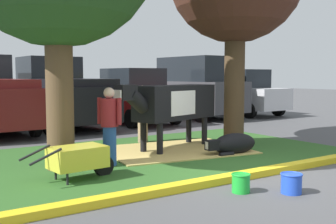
{
  "coord_description": "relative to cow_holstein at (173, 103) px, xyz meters",
  "views": [
    {
      "loc": [
        -5.38,
        -5.56,
        1.78
      ],
      "look_at": [
        0.1,
        2.66,
        0.9
      ],
      "focal_mm": 44.64,
      "sensor_mm": 36.0,
      "label": 1
    }
  ],
  "objects": [
    {
      "name": "bucket_green",
      "position": [
        -1.17,
        -3.55,
        -0.97
      ],
      "size": [
        0.3,
        0.3,
        0.29
      ],
      "color": "green",
      "rests_on": "ground"
    },
    {
      "name": "cow_holstein",
      "position": [
        0.0,
        0.0,
        0.0
      ],
      "size": [
        3.06,
        1.34,
        1.58
      ],
      "color": "black",
      "rests_on": "ground"
    },
    {
      "name": "person_visitor_near",
      "position": [
        -2.02,
        -0.79,
        -0.3
      ],
      "size": [
        0.34,
        0.46,
        1.54
      ],
      "color": "#23478C",
      "rests_on": "ground"
    },
    {
      "name": "hay_bedding",
      "position": [
        -0.04,
        -0.17,
        -1.1
      ],
      "size": [
        3.52,
        2.85,
        0.04
      ],
      "primitive_type": "cube",
      "rotation": [
        0.0,
        0.0,
        -0.15
      ],
      "color": "tan",
      "rests_on": "ground"
    },
    {
      "name": "bucket_blue",
      "position": [
        -0.57,
        -4.0,
        -0.96
      ],
      "size": [
        0.33,
        0.33,
        0.31
      ],
      "color": "blue",
      "rests_on": "ground"
    },
    {
      "name": "suv_dark_grey",
      "position": [
        5.07,
        5.78,
        0.15
      ],
      "size": [
        2.25,
        4.67,
        2.52
      ],
      "color": "#3D3D42",
      "rests_on": "ground"
    },
    {
      "name": "pickup_truck_black",
      "position": [
        -0.69,
        6.0,
        -0.01
      ],
      "size": [
        2.37,
        5.47,
        2.42
      ],
      "color": "black",
      "rests_on": "ground"
    },
    {
      "name": "curb_yellow",
      "position": [
        -0.5,
        -2.96,
        -1.06
      ],
      "size": [
        9.31,
        0.24,
        0.12
      ],
      "primitive_type": "cube",
      "color": "yellow",
      "rests_on": "ground"
    },
    {
      "name": "wheelbarrow",
      "position": [
        -2.93,
        -1.48,
        -0.74
      ],
      "size": [
        1.62,
        0.69,
        0.63
      ],
      "color": "gold",
      "rests_on": "ground"
    },
    {
      "name": "calf_lying",
      "position": [
        0.81,
        -1.22,
        -0.88
      ],
      "size": [
        1.32,
        0.58,
        0.48
      ],
      "color": "black",
      "rests_on": "ground"
    },
    {
      "name": "ground_plane",
      "position": [
        -0.14,
        -2.53,
        -1.12
      ],
      "size": [
        80.0,
        80.0,
        0.0
      ],
      "primitive_type": "plane",
      "color": "#4C4C4F"
    },
    {
      "name": "person_handler",
      "position": [
        -0.07,
        1.29,
        -0.32
      ],
      "size": [
        0.53,
        0.34,
        1.51
      ],
      "color": "#9E7F5B",
      "rests_on": "ground"
    },
    {
      "name": "grass_island",
      "position": [
        -0.5,
        -0.29,
        -1.11
      ],
      "size": [
        8.11,
        5.04,
        0.02
      ],
      "primitive_type": "cube",
      "color": "#2D5B23",
      "rests_on": "ground"
    },
    {
      "name": "sedan_silver",
      "position": [
        7.57,
        5.71,
        -0.14
      ],
      "size": [
        2.15,
        4.46,
        2.02
      ],
      "color": "silver",
      "rests_on": "ground"
    },
    {
      "name": "sedan_red",
      "position": [
        2.0,
        5.58,
        -0.14
      ],
      "size": [
        2.15,
        4.46,
        2.02
      ],
      "color": "red",
      "rests_on": "ground"
    }
  ]
}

